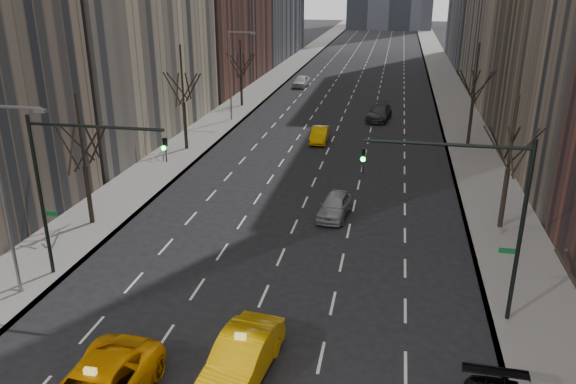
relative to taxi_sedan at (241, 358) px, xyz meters
The scene contains 16 objects.
sidewalk_left 64.97m from the taxi_sedan, 101.33° to the left, with size 4.50×320.00×0.15m, color slate.
sidewalk_right 64.78m from the taxi_sedan, 79.56° to the left, with size 4.50×320.00×0.15m, color slate.
tree_lw_b 17.37m from the taxi_sedan, 136.92° to the left, with size 3.36×3.50×7.82m.
tree_lw_c 30.56m from the taxi_sedan, 114.31° to the left, with size 3.36×3.50×8.74m.
tree_lw_d 47.46m from the taxi_sedan, 105.31° to the left, with size 3.36×3.50×7.36m.
tree_rw_b 19.67m from the taxi_sedan, 53.81° to the left, with size 3.36×3.50×7.82m.
tree_rw_c 35.75m from the taxi_sedan, 71.18° to the left, with size 3.36×3.50×8.74m.
traffic_mast_left 12.11m from the taxi_sedan, 149.36° to the left, with size 6.69×0.39×8.00m.
traffic_mast_right 11.31m from the taxi_sedan, 33.54° to the left, with size 6.69×0.39×8.00m.
streetlight_near 12.86m from the taxi_sedan, 161.94° to the left, with size 2.83×0.22×9.00m.
streetlight_far 40.61m from the taxi_sedan, 106.35° to the left, with size 2.83×0.22×9.00m.
taxi_sedan is the anchor object (origin of this frame).
silver_sedan_ahead 15.83m from the taxi_sedan, 83.99° to the left, with size 1.67×4.16×1.42m, color #929599.
far_taxi 32.47m from the taxi_sedan, 92.81° to the left, with size 1.43×4.11×1.35m, color #E6A404.
far_suv_grey 42.20m from the taxi_sedan, 85.44° to the left, with size 2.14×5.25×1.52m, color #313237.
far_car_white 60.00m from the taxi_sedan, 97.57° to the left, with size 1.79×4.46×1.52m, color silver.
Camera 1 is at (5.43, -10.11, 13.86)m, focal length 35.00 mm.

